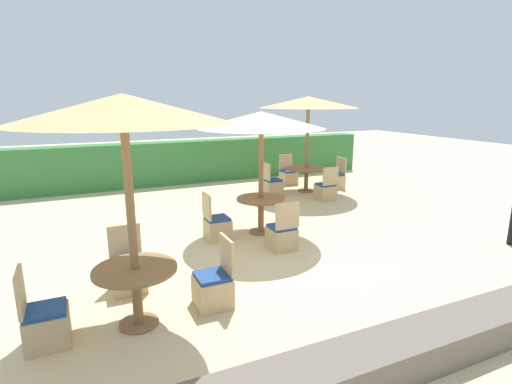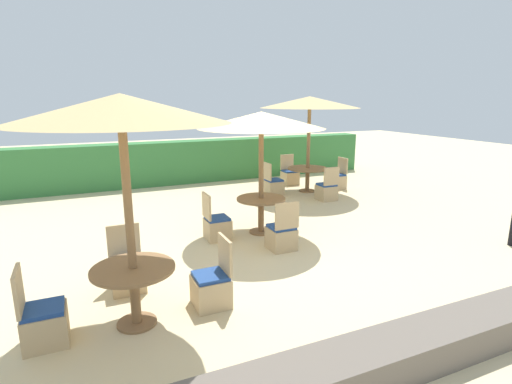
% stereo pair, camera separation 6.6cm
% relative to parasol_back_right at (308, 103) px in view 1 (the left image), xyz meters
% --- Properties ---
extents(ground_plane, '(40.00, 40.00, 0.00)m').
position_rel_parasol_back_right_xyz_m(ground_plane, '(-2.95, -3.51, -2.56)').
color(ground_plane, beige).
extents(hedge_row, '(13.00, 0.70, 1.34)m').
position_rel_parasol_back_right_xyz_m(hedge_row, '(-2.95, 2.74, -1.89)').
color(hedge_row, '#387A3D').
rests_on(hedge_row, ground_plane).
extents(stone_border, '(10.00, 0.56, 0.37)m').
position_rel_parasol_back_right_xyz_m(stone_border, '(-2.95, -7.20, -2.38)').
color(stone_border, '#6B6056').
rests_on(stone_border, ground_plane).
extents(parasol_back_right, '(2.82, 2.82, 2.73)m').
position_rel_parasol_back_right_xyz_m(parasol_back_right, '(0.00, 0.00, 0.00)').
color(parasol_back_right, olive).
rests_on(parasol_back_right, ground_plane).
extents(round_table_back_right, '(1.17, 1.17, 0.70)m').
position_rel_parasol_back_right_xyz_m(round_table_back_right, '(0.00, 0.00, -1.99)').
color(round_table_back_right, olive).
rests_on(round_table_back_right, ground_plane).
extents(patio_chair_back_right_east, '(0.46, 0.46, 0.93)m').
position_rel_parasol_back_right_xyz_m(patio_chair_back_right_east, '(1.03, -0.02, -2.30)').
color(patio_chair_back_right_east, tan).
rests_on(patio_chair_back_right_east, ground_plane).
extents(patio_chair_back_right_west, '(0.46, 0.46, 0.93)m').
position_rel_parasol_back_right_xyz_m(patio_chair_back_right_west, '(-1.10, 0.03, -2.30)').
color(patio_chair_back_right_west, tan).
rests_on(patio_chair_back_right_west, ground_plane).
extents(patio_chair_back_right_north, '(0.46, 0.46, 0.93)m').
position_rel_parasol_back_right_xyz_m(patio_chair_back_right_north, '(0.00, 1.08, -2.30)').
color(patio_chair_back_right_north, tan).
rests_on(patio_chair_back_right_north, ground_plane).
extents(patio_chair_back_right_south, '(0.46, 0.46, 0.93)m').
position_rel_parasol_back_right_xyz_m(patio_chair_back_right_south, '(-0.06, -1.10, -2.30)').
color(patio_chair_back_right_south, tan).
rests_on(patio_chair_back_right_south, ground_plane).
extents(parasol_front_left, '(2.41, 2.41, 2.76)m').
position_rel_parasol_back_right_xyz_m(parasol_front_left, '(-5.60, -5.24, 0.02)').
color(parasol_front_left, olive).
rests_on(parasol_front_left, ground_plane).
extents(round_table_front_left, '(0.99, 0.99, 0.75)m').
position_rel_parasol_back_right_xyz_m(round_table_front_left, '(-5.60, -5.24, -1.99)').
color(round_table_front_left, olive).
rests_on(round_table_front_left, ground_plane).
extents(patio_chair_front_left_north, '(0.46, 0.46, 0.93)m').
position_rel_parasol_back_right_xyz_m(patio_chair_front_left_north, '(-5.59, -4.26, -2.30)').
color(patio_chair_front_left_north, tan).
rests_on(patio_chair_front_left_north, ground_plane).
extents(patio_chair_front_left_east, '(0.46, 0.46, 0.93)m').
position_rel_parasol_back_right_xyz_m(patio_chair_front_left_east, '(-4.61, -5.19, -2.30)').
color(patio_chair_front_left_east, tan).
rests_on(patio_chair_front_left_east, ground_plane).
extents(patio_chair_front_left_west, '(0.46, 0.46, 0.93)m').
position_rel_parasol_back_right_xyz_m(patio_chair_front_left_west, '(-6.60, -5.24, -2.30)').
color(patio_chair_front_left_west, tan).
rests_on(patio_chair_front_left_west, ground_plane).
extents(parasol_center, '(2.49, 2.49, 2.45)m').
position_rel_parasol_back_right_xyz_m(parasol_center, '(-2.78, -2.77, -0.29)').
color(parasol_center, olive).
rests_on(parasol_center, ground_plane).
extents(round_table_center, '(0.99, 0.99, 0.73)m').
position_rel_parasol_back_right_xyz_m(round_table_center, '(-2.78, -2.77, -2.00)').
color(round_table_center, olive).
rests_on(round_table_center, ground_plane).
extents(patio_chair_center_south, '(0.46, 0.46, 0.93)m').
position_rel_parasol_back_right_xyz_m(patio_chair_center_south, '(-2.83, -3.78, -2.30)').
color(patio_chair_center_south, tan).
rests_on(patio_chair_center_south, ground_plane).
extents(patio_chair_center_west, '(0.46, 0.46, 0.93)m').
position_rel_parasol_back_right_xyz_m(patio_chair_center_west, '(-3.74, -2.78, -2.30)').
color(patio_chair_center_west, tan).
rests_on(patio_chair_center_west, ground_plane).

